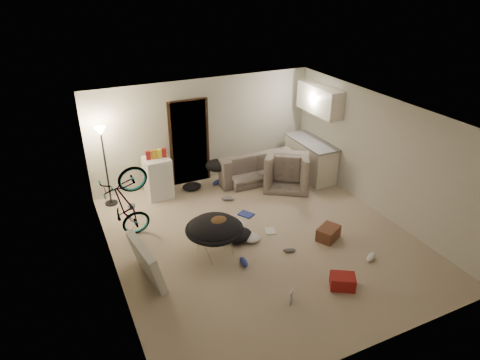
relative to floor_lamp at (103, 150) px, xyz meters
name	(u,v)px	position (x,y,z in m)	size (l,w,h in m)	color
floor	(261,239)	(2.40, -2.65, -1.32)	(5.50, 6.00, 0.02)	#C0AD93
ceiling	(265,115)	(2.40, -2.65, 1.20)	(5.50, 6.00, 0.02)	white
wall_back	(204,130)	(2.40, 0.36, -0.06)	(5.50, 0.02, 2.50)	beige
wall_front	(375,280)	(2.40, -5.66, -0.06)	(5.50, 0.02, 2.50)	beige
wall_left	(108,215)	(-0.36, -2.65, -0.06)	(0.02, 6.00, 2.50)	beige
wall_right	(381,156)	(5.16, -2.65, -0.06)	(0.02, 6.00, 2.50)	beige
doorway	(189,142)	(2.00, 0.32, -0.29)	(0.85, 0.10, 2.04)	black
door_trim	(190,143)	(2.00, 0.29, -0.29)	(0.97, 0.04, 2.10)	#372013
floor_lamp	(103,150)	(0.00, 0.00, 0.00)	(0.28, 0.28, 1.81)	black
kitchen_counter	(310,159)	(4.83, -0.65, -0.87)	(0.60, 1.50, 0.88)	white
counter_top	(312,142)	(4.83, -0.65, -0.41)	(0.64, 1.54, 0.04)	gray
kitchen_uppers	(320,100)	(4.96, -0.65, 0.64)	(0.38, 1.40, 0.65)	white
sofa	(253,168)	(3.44, -0.20, -1.04)	(1.86, 0.73, 0.54)	#333B34
armchair	(287,171)	(4.06, -0.82, -0.97)	(1.02, 0.89, 0.67)	#333B34
bicycle	(129,220)	(0.10, -1.55, -0.89)	(0.56, 1.59, 0.84)	black
book_asset	(290,306)	(1.94, -4.49, -1.30)	(0.18, 0.25, 0.02)	maroon
mini_fridge	(158,177)	(1.08, -0.10, -0.83)	(0.56, 0.56, 0.95)	white
snack_box_0	(148,157)	(0.91, -0.10, -0.31)	(0.10, 0.07, 0.30)	maroon
snack_box_1	(154,157)	(1.03, -0.10, -0.31)	(0.10, 0.07, 0.30)	#BC7E17
snack_box_2	(159,156)	(1.15, -0.10, -0.31)	(0.10, 0.07, 0.30)	yellow
snack_box_3	(164,155)	(1.27, -0.10, -0.31)	(0.10, 0.07, 0.30)	maroon
saucer_chair	(215,233)	(1.40, -2.72, -0.86)	(1.06, 1.06, 0.75)	silver
hoodie	(217,224)	(1.45, -2.75, -0.65)	(0.48, 0.40, 0.22)	#55391D
sofa_drape	(217,165)	(2.49, -0.20, -0.77)	(0.56, 0.46, 0.28)	black
tv_box	(146,261)	(0.10, -2.88, -0.95)	(0.13, 1.08, 0.72)	silver
drink_case_a	(328,233)	(3.57, -3.21, -1.18)	(0.45, 0.32, 0.26)	brown
drink_case_b	(343,281)	(2.95, -4.47, -1.19)	(0.40, 0.29, 0.23)	maroon
juicer	(225,223)	(1.91, -1.99, -1.20)	(0.18, 0.18, 0.25)	white
newspaper	(233,223)	(2.13, -1.90, -1.30)	(0.37, 0.49, 0.01)	beige
book_blue	(246,214)	(2.52, -1.73, -1.29)	(0.22, 0.31, 0.03)	#293697
book_white	(270,231)	(2.68, -2.50, -1.30)	(0.20, 0.26, 0.02)	silver
shoe_0	(217,182)	(2.50, -0.12, -1.25)	(0.29, 0.12, 0.11)	#293697
shoe_1	(228,198)	(2.41, -0.98, -1.25)	(0.30, 0.12, 0.11)	slate
shoe_2	(244,262)	(1.74, -3.23, -1.26)	(0.28, 0.11, 0.10)	#293697
shoe_3	(289,250)	(2.66, -3.26, -1.26)	(0.24, 0.10, 0.09)	slate
shoe_4	(371,257)	(3.88, -4.08, -1.25)	(0.29, 0.12, 0.11)	white
clothes_lump_a	(238,235)	(1.98, -2.47, -1.21)	(0.58, 0.50, 0.19)	black
clothes_lump_b	(192,186)	(1.87, -0.10, -1.24)	(0.45, 0.39, 0.14)	black
clothes_lump_c	(250,237)	(2.18, -2.60, -1.24)	(0.41, 0.35, 0.13)	silver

